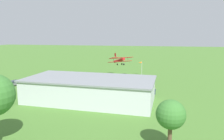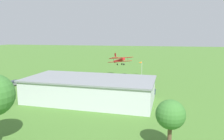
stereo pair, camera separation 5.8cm
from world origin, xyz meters
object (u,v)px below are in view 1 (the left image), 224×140
(person_at_fence_line, at_px, (155,91))
(windsock, at_px, (140,63))
(car_silver, at_px, (54,83))
(person_watching_takeoff, at_px, (142,85))
(hangar, at_px, (90,89))
(biplane, at_px, (120,60))
(tree_at_field_edge, at_px, (171,115))
(person_by_parked_cars, at_px, (153,84))
(car_orange, at_px, (37,83))
(car_grey, at_px, (14,83))

(person_at_fence_line, bearing_deg, windsock, -77.20)
(car_silver, xyz_separation_m, person_watching_takeoff, (-26.08, -3.28, -0.07))
(hangar, height_order, windsock, hangar)
(hangar, relative_size, biplane, 3.51)
(tree_at_field_edge, bearing_deg, person_by_parked_cars, -85.29)
(person_at_fence_line, relative_size, person_by_parked_cars, 1.12)
(person_by_parked_cars, bearing_deg, hangar, 50.11)
(car_silver, bearing_deg, tree_at_field_edge, 135.82)
(car_orange, relative_size, tree_at_field_edge, 0.56)
(person_at_fence_line, height_order, person_by_parked_cars, person_at_fence_line)
(hangar, bearing_deg, person_by_parked_cars, -129.89)
(hangar, relative_size, person_by_parked_cars, 19.37)
(person_by_parked_cars, distance_m, tree_at_field_edge, 36.51)
(person_by_parked_cars, relative_size, tree_at_field_edge, 0.22)
(biplane, bearing_deg, windsock, -151.38)
(car_orange, bearing_deg, car_grey, 18.14)
(person_watching_takeoff, bearing_deg, person_by_parked_cars, -153.36)
(car_grey, relative_size, person_at_fence_line, 2.74)
(person_by_parked_cars, bearing_deg, tree_at_field_edge, 94.71)
(hangar, xyz_separation_m, person_watching_takeoff, (-11.03, -15.38, -2.02))
(car_grey, relative_size, person_watching_takeoff, 3.16)
(car_orange, height_order, tree_at_field_edge, tree_at_field_edge)
(hangar, distance_m, tree_at_field_edge, 25.83)
(car_grey, xyz_separation_m, person_at_fence_line, (-42.20, 1.22, 0.04))
(car_orange, bearing_deg, car_silver, -179.34)
(hangar, relative_size, car_grey, 6.30)
(person_watching_takeoff, bearing_deg, car_silver, 7.17)
(hangar, bearing_deg, tree_at_field_edge, 131.78)
(car_grey, bearing_deg, person_at_fence_line, 178.35)
(person_by_parked_cars, bearing_deg, car_orange, 8.02)
(hangar, xyz_separation_m, person_by_parked_cars, (-14.16, -16.95, -2.00))
(car_orange, relative_size, person_watching_takeoff, 2.60)
(hangar, bearing_deg, person_watching_takeoff, -125.66)
(car_orange, bearing_deg, windsock, -143.70)
(biplane, bearing_deg, person_by_parked_cars, 132.99)
(hangar, xyz_separation_m, tree_at_field_edge, (-17.14, 19.19, 2.29))
(car_silver, relative_size, person_by_parked_cars, 2.66)
(biplane, height_order, person_at_fence_line, biplane)
(tree_at_field_edge, height_order, windsock, tree_at_field_edge)
(biplane, relative_size, car_orange, 2.18)
(car_silver, bearing_deg, windsock, -137.86)
(car_orange, relative_size, person_by_parked_cars, 2.53)
(person_watching_takeoff, xyz_separation_m, windsock, (1.86, -18.63, 3.88))
(person_by_parked_cars, distance_m, windsock, 18.19)
(car_grey, bearing_deg, person_watching_takeoff, -171.85)
(tree_at_field_edge, bearing_deg, person_at_fence_line, -85.45)
(car_orange, bearing_deg, biplane, -141.53)
(car_silver, bearing_deg, person_by_parked_cars, -170.57)
(car_orange, bearing_deg, person_watching_takeoff, -173.99)
(person_watching_takeoff, bearing_deg, tree_at_field_edge, 100.02)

